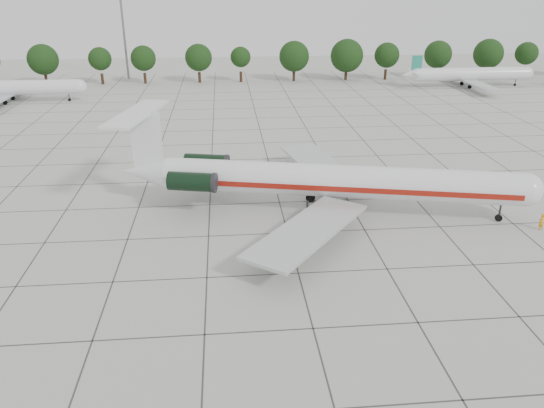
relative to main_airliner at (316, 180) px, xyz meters
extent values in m
plane|color=#B8B8B1|center=(-3.66, -5.13, -3.76)|extent=(260.00, 260.00, 0.00)
cube|color=#383838|center=(-3.66, 9.87, -3.75)|extent=(170.00, 170.00, 0.02)
cylinder|color=silver|center=(2.46, -0.56, -0.03)|extent=(38.14, 11.96, 3.51)
sphere|color=silver|center=(21.14, -4.83, -0.03)|extent=(3.51, 3.51, 3.51)
cone|color=silver|center=(-18.81, 4.30, -0.03)|extent=(5.97, 4.61, 3.51)
cube|color=maroon|center=(2.86, 1.17, -0.30)|extent=(36.33, 8.36, 0.59)
cube|color=maroon|center=(2.06, -2.29, -0.30)|extent=(36.33, 8.36, 0.59)
cube|color=#B7BABC|center=(2.00, 9.37, -1.47)|extent=(8.14, 16.64, 0.32)
cube|color=#B7BABC|center=(-2.27, -9.31, -1.47)|extent=(13.67, 15.61, 0.32)
cube|color=black|center=(-12.05, 5.21, 0.29)|extent=(2.59, 1.87, 0.27)
cylinder|color=black|center=(-11.89, 5.94, 0.29)|extent=(5.43, 3.11, 2.02)
cube|color=black|center=(-13.12, 0.54, 0.29)|extent=(2.59, 1.87, 0.27)
cylinder|color=black|center=(-13.29, -0.19, 0.29)|extent=(5.43, 3.11, 2.02)
cube|color=silver|center=(-18.29, 4.18, 3.69)|extent=(3.39, 1.05, 6.39)
cube|color=silver|center=(-19.02, 4.34, 6.67)|extent=(5.96, 13.16, 0.23)
cylinder|color=black|center=(19.06, -4.35, -2.75)|extent=(0.25, 0.25, 2.02)
cylinder|color=black|center=(19.06, -4.35, -3.39)|extent=(0.79, 0.46, 0.75)
cylinder|color=black|center=(-0.04, 2.85, -2.38)|extent=(0.31, 0.31, 1.92)
cylinder|color=black|center=(-0.04, 2.85, -3.23)|extent=(1.18, 0.86, 1.06)
cylinder|color=black|center=(-1.27, -2.55, -2.38)|extent=(0.31, 0.31, 1.92)
cylinder|color=black|center=(-1.27, -2.55, -3.23)|extent=(1.18, 0.86, 1.06)
imported|color=orange|center=(22.32, -6.74, -2.86)|extent=(0.76, 0.63, 1.79)
cylinder|color=silver|center=(-53.05, 60.89, -0.76)|extent=(27.20, 3.00, 3.00)
cube|color=#B7BABC|center=(-54.05, 60.89, -1.96)|extent=(3.50, 27.20, 0.25)
cylinder|color=black|center=(-54.05, 63.09, -3.36)|extent=(0.80, 0.45, 0.80)
cylinder|color=black|center=(-54.05, 58.69, -3.36)|extent=(0.80, 0.45, 0.80)
cylinder|color=silver|center=(48.59, 68.46, -0.76)|extent=(27.20, 3.00, 3.00)
cube|color=#B7BABC|center=(47.59, 68.46, -1.96)|extent=(3.50, 27.20, 0.25)
cube|color=#1C8066|center=(35.15, 68.46, 1.84)|extent=(2.40, 0.25, 3.60)
cylinder|color=black|center=(47.59, 70.66, -3.36)|extent=(0.80, 0.45, 0.80)
cylinder|color=black|center=(47.59, 66.26, -3.36)|extent=(0.80, 0.45, 0.80)
cylinder|color=#332114|center=(-51.92, 79.87, -2.51)|extent=(0.70, 0.70, 2.50)
sphere|color=black|center=(-51.92, 79.87, 2.24)|extent=(7.15, 7.15, 7.15)
cylinder|color=#332114|center=(-38.73, 79.87, -2.51)|extent=(0.70, 0.70, 2.50)
sphere|color=black|center=(-38.73, 79.87, 2.24)|extent=(5.43, 5.43, 5.43)
cylinder|color=#332114|center=(-28.54, 79.87, -2.51)|extent=(0.70, 0.70, 2.50)
sphere|color=black|center=(-28.54, 79.87, 2.24)|extent=(5.99, 5.99, 5.99)
cylinder|color=#332114|center=(-15.35, 79.87, -2.51)|extent=(0.70, 0.70, 2.50)
sphere|color=black|center=(-15.35, 79.87, 2.24)|extent=(6.50, 6.50, 6.50)
cylinder|color=#332114|center=(-5.16, 79.87, -2.51)|extent=(0.70, 0.70, 2.50)
sphere|color=black|center=(-5.16, 79.87, 2.24)|extent=(4.93, 4.93, 4.93)
cylinder|color=#332114|center=(8.03, 79.87, -2.51)|extent=(0.70, 0.70, 2.50)
sphere|color=black|center=(8.03, 79.87, 2.24)|extent=(7.40, 7.40, 7.40)
cylinder|color=#332114|center=(21.22, 79.87, -2.51)|extent=(0.70, 0.70, 2.50)
sphere|color=black|center=(21.22, 79.87, 2.24)|extent=(8.08, 8.08, 8.08)
cylinder|color=#332114|center=(31.41, 79.87, -2.51)|extent=(0.70, 0.70, 2.50)
sphere|color=black|center=(31.41, 79.87, 2.24)|extent=(6.17, 6.17, 6.17)
cylinder|color=#332114|center=(44.60, 79.87, -2.51)|extent=(0.70, 0.70, 2.50)
sphere|color=black|center=(44.60, 79.87, 2.24)|extent=(6.82, 6.82, 6.82)
cylinder|color=#332114|center=(57.79, 79.87, -2.51)|extent=(0.70, 0.70, 2.50)
sphere|color=black|center=(57.79, 79.87, 2.24)|extent=(7.44, 7.44, 7.44)
cylinder|color=#332114|center=(67.98, 79.87, -2.51)|extent=(0.70, 0.70, 2.50)
sphere|color=black|center=(67.98, 79.87, 2.24)|extent=(5.66, 5.66, 5.66)
cylinder|color=slate|center=(-33.66, 86.87, 8.74)|extent=(0.56, 0.56, 25.00)
camera|label=1|loc=(-9.66, -53.13, 20.21)|focal=35.00mm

